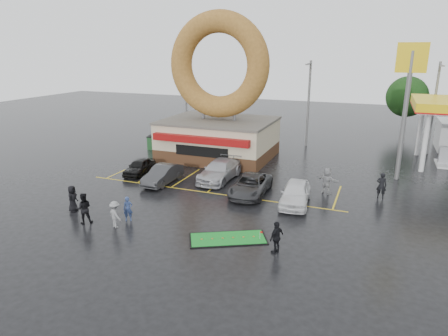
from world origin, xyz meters
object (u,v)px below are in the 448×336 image
at_px(streetlight_left, 186,97).
at_px(car_dgrey, 163,175).
at_px(car_silver, 220,170).
at_px(car_white, 295,193).
at_px(streetlight_mid, 308,102).
at_px(streetlight_right, 434,106).
at_px(donut_shop, 219,111).
at_px(person_blue, 128,209).
at_px(car_black, 139,167).
at_px(car_grey, 251,185).
at_px(shell_sign, 408,87).
at_px(dumpster, 157,143).
at_px(person_cameraman, 277,237).
at_px(putting_green, 228,239).

height_order(streetlight_left, car_dgrey, streetlight_left).
distance_m(car_silver, car_white, 7.39).
distance_m(streetlight_mid, streetlight_right, 12.04).
distance_m(donut_shop, car_white, 13.91).
distance_m(car_white, person_blue, 11.01).
relative_size(car_black, car_grey, 0.74).
relative_size(shell_sign, car_silver, 1.95).
bearing_deg(dumpster, car_dgrey, -71.52).
bearing_deg(streetlight_mid, car_grey, -93.14).
relative_size(car_black, person_cameraman, 2.15).
xyz_separation_m(shell_sign, car_black, (-20.11, -6.55, -6.74)).
height_order(car_black, car_grey, car_grey).
relative_size(shell_sign, person_blue, 6.89).
distance_m(streetlight_right, putting_green, 28.04).
relative_size(streetlight_left, car_white, 1.97).
bearing_deg(streetlight_mid, dumpster, -153.43).
bearing_deg(car_grey, car_white, -13.90).
relative_size(car_black, car_dgrey, 0.87).
distance_m(streetlight_left, car_black, 15.32).
height_order(car_dgrey, dumpster, car_dgrey).
relative_size(person_blue, dumpster, 0.86).
height_order(streetlight_mid, car_black, streetlight_mid).
height_order(car_white, putting_green, car_white).
relative_size(car_dgrey, person_blue, 2.80).
bearing_deg(car_dgrey, donut_shop, 84.01).
bearing_deg(person_blue, car_grey, 19.96).
distance_m(donut_shop, streetlight_right, 21.00).
distance_m(person_cameraman, dumpster, 24.48).
bearing_deg(person_blue, donut_shop, 59.59).
xyz_separation_m(car_black, car_grey, (10.20, -1.24, 0.06)).
bearing_deg(car_dgrey, car_silver, 33.38).
xyz_separation_m(car_white, putting_green, (-2.36, -6.55, -0.75)).
relative_size(streetlight_mid, car_silver, 1.66).
bearing_deg(streetlight_left, car_black, -78.72).
bearing_deg(donut_shop, car_silver, -67.08).
distance_m(donut_shop, streetlight_mid, 10.59).
relative_size(donut_shop, dumpster, 7.50).
bearing_deg(car_silver, donut_shop, 114.15).
bearing_deg(car_black, car_dgrey, -29.24).
relative_size(streetlight_left, person_cameraman, 5.15).
xyz_separation_m(car_dgrey, person_blue, (1.64, -7.03, 0.06)).
bearing_deg(streetlight_mid, car_dgrey, -115.60).
xyz_separation_m(donut_shop, car_grey, (6.08, -8.76, -3.76)).
bearing_deg(person_cameraman, car_silver, -120.84).
height_order(streetlight_mid, car_grey, streetlight_mid).
height_order(streetlight_right, car_silver, streetlight_right).
xyz_separation_m(car_grey, person_blue, (-5.51, -7.17, 0.07)).
relative_size(shell_sign, streetlight_left, 1.18).
bearing_deg(car_grey, dumpster, 142.56).
bearing_deg(donut_shop, car_grey, -55.21).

